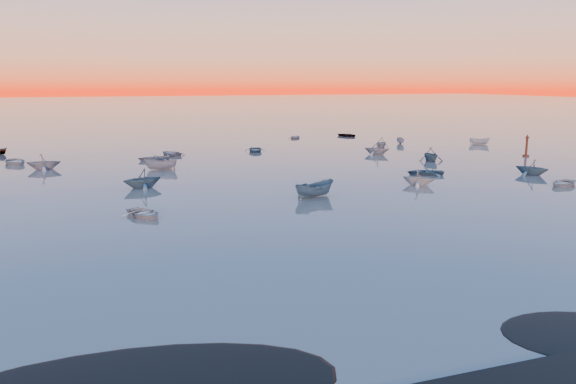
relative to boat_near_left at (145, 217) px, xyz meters
name	(u,v)px	position (x,y,z in m)	size (l,w,h in m)	color
ground	(159,133)	(9.84, 73.98, 0.00)	(600.00, 600.00, 0.00)	#70655D
mud_lobes	(457,346)	(9.84, -27.02, 0.01)	(140.00, 6.00, 0.07)	black
moored_fleet	(202,164)	(9.84, 26.98, 0.00)	(124.00, 58.00, 1.20)	beige
boat_near_left	(145,217)	(0.00, 0.00, 0.00)	(3.82, 1.59, 0.95)	beige
boat_near_center	(314,197)	(15.66, 2.65, 0.00)	(4.28, 1.81, 1.48)	#3A5B6F
boat_near_right	(531,175)	(43.88, 5.89, 0.00)	(3.87, 1.74, 1.35)	#3A5B6F
channel_marker	(527,147)	(55.12, 19.19, 1.27)	(0.90, 0.90, 3.22)	#44190E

